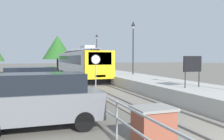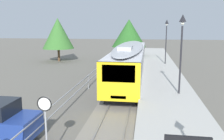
% 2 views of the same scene
% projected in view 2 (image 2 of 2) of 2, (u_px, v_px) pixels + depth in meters
% --- Properties ---
extents(ground_plane, '(160.00, 160.00, 0.00)m').
position_uv_depth(ground_plane, '(94.00, 86.00, 22.02)').
color(ground_plane, '#6B665B').
extents(track_rails, '(3.20, 60.00, 0.14)m').
position_uv_depth(track_rails, '(126.00, 87.00, 21.58)').
color(track_rails, gray).
rests_on(track_rails, ground).
extents(commuter_train, '(2.82, 19.03, 3.74)m').
position_uv_depth(commuter_train, '(129.00, 59.00, 24.28)').
color(commuter_train, silver).
rests_on(commuter_train, track_rails).
extents(station_platform, '(3.90, 60.00, 0.90)m').
position_uv_depth(station_platform, '(163.00, 84.00, 21.04)').
color(station_platform, '#B7B5AD').
rests_on(station_platform, ground).
extents(platform_lamp_mid_platform, '(0.34, 0.34, 5.35)m').
position_uv_depth(platform_lamp_mid_platform, '(182.00, 39.00, 15.82)').
color(platform_lamp_mid_platform, '#232328').
rests_on(platform_lamp_mid_platform, station_platform).
extents(platform_lamp_far_end, '(0.34, 0.34, 5.35)m').
position_uv_depth(platform_lamp_far_end, '(166.00, 33.00, 28.80)').
color(platform_lamp_far_end, '#232328').
rests_on(platform_lamp_far_end, station_platform).
extents(speed_limit_sign, '(0.61, 0.10, 2.81)m').
position_uv_depth(speed_limit_sign, '(45.00, 113.00, 9.38)').
color(speed_limit_sign, '#9EA0A5').
rests_on(speed_limit_sign, ground).
extents(carpark_fence, '(0.06, 36.06, 1.25)m').
position_uv_depth(carpark_fence, '(45.00, 117.00, 12.17)').
color(carpark_fence, '#9EA0A5').
rests_on(carpark_fence, ground).
extents(tree_behind_carpark, '(5.28, 5.28, 6.53)m').
position_uv_depth(tree_behind_carpark, '(129.00, 33.00, 36.94)').
color(tree_behind_carpark, brown).
rests_on(tree_behind_carpark, ground).
extents(tree_behind_station_far, '(4.85, 4.85, 6.71)m').
position_uv_depth(tree_behind_station_far, '(58.00, 33.00, 36.99)').
color(tree_behind_station_far, brown).
rests_on(tree_behind_station_far, ground).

